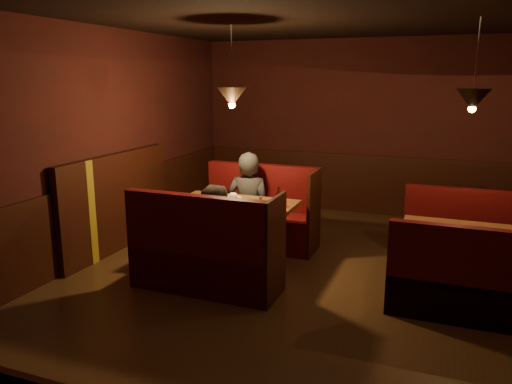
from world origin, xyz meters
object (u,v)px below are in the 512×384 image
at_px(main_bench_near, 204,260).
at_px(diner_b, 218,221).
at_px(second_bench_far, 460,243).
at_px(main_bench_far, 260,220).
at_px(second_table, 459,245).
at_px(main_table, 234,217).
at_px(second_bench_near, 461,289).
at_px(diner_a, 248,188).

bearing_deg(main_bench_near, diner_b, 66.30).
height_order(second_bench_far, diner_b, diner_b).
distance_m(main_bench_far, main_bench_near, 1.67).
distance_m(second_table, second_bench_far, 0.75).
bearing_deg(second_table, main_table, -175.19).
bearing_deg(main_table, main_bench_far, 88.81).
distance_m(main_bench_far, second_bench_far, 2.57).
xyz_separation_m(second_bench_far, diner_b, (-2.48, -1.59, 0.44)).
distance_m(second_bench_near, diner_a, 2.96).
relative_size(main_bench_far, main_bench_near, 1.00).
height_order(second_table, second_bench_near, second_bench_near).
bearing_deg(main_table, second_bench_far, 19.99).
distance_m(diner_a, diner_b, 1.33).
bearing_deg(main_bench_far, second_table, -13.76).
bearing_deg(second_bench_far, diner_a, -174.20).
xyz_separation_m(second_table, diner_a, (-2.64, 0.45, 0.33)).
relative_size(main_bench_far, second_bench_near, 1.21).
xyz_separation_m(second_table, diner_b, (-2.45, -0.86, 0.24)).
relative_size(main_bench_far, diner_b, 1.09).
distance_m(main_table, second_table, 2.56).
xyz_separation_m(main_bench_near, diner_b, (0.08, 0.19, 0.39)).
bearing_deg(diner_a, diner_b, 92.43).
xyz_separation_m(second_bench_far, second_bench_near, (0.00, -1.45, 0.00)).
distance_m(second_table, diner_b, 2.61).
distance_m(main_bench_near, diner_a, 1.58).
height_order(main_table, main_bench_far, main_bench_far).
xyz_separation_m(main_bench_near, second_table, (2.54, 1.05, 0.16)).
height_order(second_table, second_bench_far, second_bench_far).
distance_m(second_bench_far, diner_a, 2.73).
height_order(main_bench_near, diner_a, diner_a).
bearing_deg(main_bench_near, second_bench_far, 34.72).
bearing_deg(second_bench_far, main_table, -160.01).
xyz_separation_m(main_bench_far, main_bench_near, (0.00, -1.67, 0.00)).
xyz_separation_m(main_bench_far, second_bench_far, (2.56, 0.10, -0.05)).
relative_size(second_table, second_bench_near, 0.90).
bearing_deg(second_table, second_bench_far, 87.80).
xyz_separation_m(main_bench_far, second_table, (2.54, -0.62, 0.16)).
bearing_deg(main_bench_near, diner_a, 93.88).
height_order(second_bench_near, diner_b, diner_b).
bearing_deg(second_bench_far, diner_b, -147.36).
relative_size(second_bench_far, diner_a, 0.80).
bearing_deg(second_table, diner_b, -160.58).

